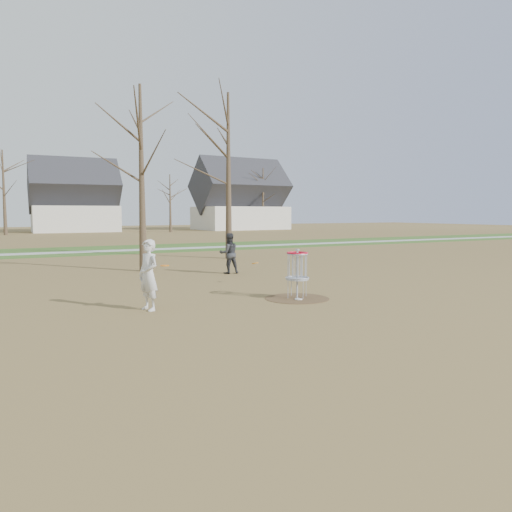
% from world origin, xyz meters
% --- Properties ---
extents(ground, '(160.00, 160.00, 0.00)m').
position_xyz_m(ground, '(0.00, 0.00, 0.00)').
color(ground, brown).
rests_on(ground, ground).
extents(green_band, '(160.00, 8.00, 0.01)m').
position_xyz_m(green_band, '(0.00, 21.00, 0.01)').
color(green_band, '#2D5119').
rests_on(green_band, ground).
extents(footpath, '(160.00, 1.50, 0.01)m').
position_xyz_m(footpath, '(0.00, 20.00, 0.01)').
color(footpath, '#9E9E99').
rests_on(footpath, green_band).
extents(dirt_circle, '(1.80, 1.80, 0.01)m').
position_xyz_m(dirt_circle, '(0.00, 0.00, 0.01)').
color(dirt_circle, '#47331E').
rests_on(dirt_circle, ground).
extents(player_standing, '(0.60, 0.74, 1.75)m').
position_xyz_m(player_standing, '(-4.12, 0.31, 0.87)').
color(player_standing, silver).
rests_on(player_standing, ground).
extents(player_throwing, '(0.84, 0.69, 1.59)m').
position_xyz_m(player_throwing, '(0.75, 6.10, 0.80)').
color(player_throwing, '#2F3034').
rests_on(player_throwing, ground).
extents(disc_grounded, '(0.22, 0.22, 0.02)m').
position_xyz_m(disc_grounded, '(-0.07, -0.19, 0.02)').
color(disc_grounded, silver).
rests_on(disc_grounded, dirt_circle).
extents(discs_in_play, '(4.26, 3.11, 0.45)m').
position_xyz_m(discs_in_play, '(-1.65, 1.65, 0.90)').
color(discs_in_play, orange).
rests_on(discs_in_play, ground).
extents(disc_golf_basket, '(0.64, 0.64, 1.35)m').
position_xyz_m(disc_golf_basket, '(0.00, 0.00, 0.91)').
color(disc_golf_basket, '#9EA3AD').
rests_on(disc_golf_basket, ground).
extents(bare_trees, '(52.62, 44.98, 9.00)m').
position_xyz_m(bare_trees, '(1.78, 35.79, 5.35)').
color(bare_trees, '#382B1E').
rests_on(bare_trees, ground).
extents(houses_row, '(56.51, 10.01, 7.26)m').
position_xyz_m(houses_row, '(4.32, 52.56, 3.52)').
color(houses_row, silver).
rests_on(houses_row, ground).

